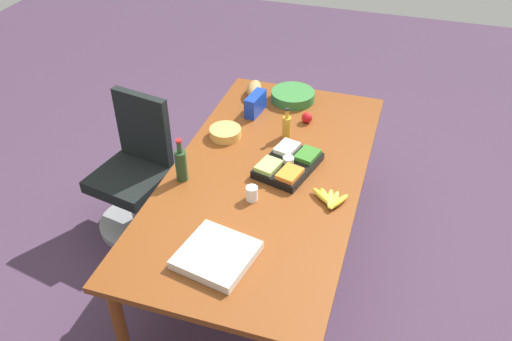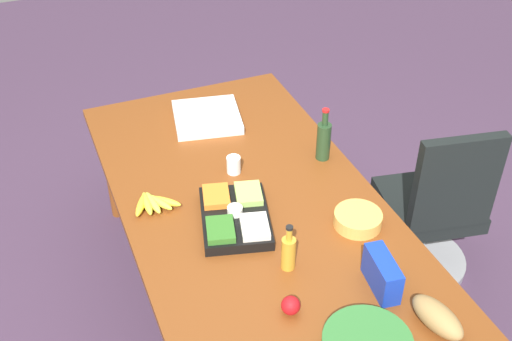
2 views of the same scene
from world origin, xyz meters
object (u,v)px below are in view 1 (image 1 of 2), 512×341
object	(u,v)px
conference_table	(266,181)
salad_bowl	(293,96)
office_chair	(136,180)
paper_cup	(252,193)
chip_bowl	(225,133)
apple_red	(307,118)
banana_bunch	(330,199)
dressing_bottle	(287,126)
wine_bottle	(181,164)
bread_loaf	(254,89)
pizza_box	(217,255)
chip_bag_blue	(255,104)
veggie_tray	(288,164)

from	to	relation	value
conference_table	salad_bowl	xyz separation A→B (m)	(0.94, 0.07, 0.10)
office_chair	paper_cup	distance (m)	1.13
chip_bowl	apple_red	distance (m)	0.60
banana_bunch	dressing_bottle	xyz separation A→B (m)	(0.59, 0.42, 0.06)
paper_cup	dressing_bottle	size ratio (longest dim) A/B	0.40
wine_bottle	bread_loaf	xyz separation A→B (m)	(1.14, -0.10, -0.06)
pizza_box	chip_bag_blue	bearing A→B (deg)	20.73
chip_bowl	salad_bowl	size ratio (longest dim) A/B	0.66
salad_bowl	dressing_bottle	xyz separation A→B (m)	(-0.50, -0.08, 0.05)
veggie_tray	paper_cup	bearing A→B (deg)	160.56
veggie_tray	salad_bowl	size ratio (longest dim) A/B	1.46
conference_table	office_chair	xyz separation A→B (m)	(0.08, 1.01, -0.29)
pizza_box	apple_red	distance (m)	1.44
pizza_box	bread_loaf	size ratio (longest dim) A/B	1.50
veggie_tray	bread_loaf	world-z (taller)	bread_loaf
paper_cup	dressing_bottle	xyz separation A→B (m)	(0.70, -0.02, 0.04)
conference_table	dressing_bottle	distance (m)	0.46
conference_table	veggie_tray	bearing A→B (deg)	-53.57
salad_bowl	banana_bunch	size ratio (longest dim) A/B	1.39
banana_bunch	dressing_bottle	world-z (taller)	dressing_bottle
salad_bowl	bread_loaf	xyz separation A→B (m)	(-0.01, 0.31, 0.01)
office_chair	paper_cup	bearing A→B (deg)	-109.13
banana_bunch	apple_red	xyz separation A→B (m)	(0.82, 0.33, 0.01)
chip_bowl	bread_loaf	xyz separation A→B (m)	(0.62, -0.01, 0.02)
wine_bottle	bread_loaf	bearing A→B (deg)	-4.91
chip_bowl	pizza_box	world-z (taller)	chip_bowl
chip_bag_blue	banana_bunch	size ratio (longest dim) A/B	0.93
chip_bag_blue	veggie_tray	size ratio (longest dim) A/B	0.46
salad_bowl	apple_red	bearing A→B (deg)	-147.67
conference_table	wine_bottle	size ratio (longest dim) A/B	7.95
apple_red	wine_bottle	distance (m)	1.05
veggie_tray	banana_bunch	distance (m)	0.40
salad_bowl	wine_bottle	xyz separation A→B (m)	(-1.15, 0.40, 0.07)
veggie_tray	apple_red	bearing A→B (deg)	1.37
pizza_box	veggie_tray	bearing A→B (deg)	0.81
banana_bunch	office_chair	bearing A→B (deg)	80.82
conference_table	chip_bowl	world-z (taller)	chip_bowl
paper_cup	apple_red	size ratio (longest dim) A/B	1.18
office_chair	paper_cup	xyz separation A→B (m)	(-0.35, -1.00, 0.40)
banana_bunch	bread_loaf	bearing A→B (deg)	36.84
dressing_bottle	office_chair	bearing A→B (deg)	109.30
conference_table	chip_bag_blue	distance (m)	0.75
office_chair	pizza_box	world-z (taller)	office_chair
apple_red	salad_bowl	bearing A→B (deg)	32.33
veggie_tray	wine_bottle	xyz separation A→B (m)	(-0.30, 0.59, 0.08)
paper_cup	pizza_box	world-z (taller)	paper_cup
salad_bowl	conference_table	bearing A→B (deg)	-175.61
pizza_box	wine_bottle	world-z (taller)	wine_bottle
veggie_tray	pizza_box	xyz separation A→B (m)	(-0.86, 0.15, -0.01)
chip_bag_blue	wine_bottle	xyz separation A→B (m)	(-0.89, 0.19, 0.04)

